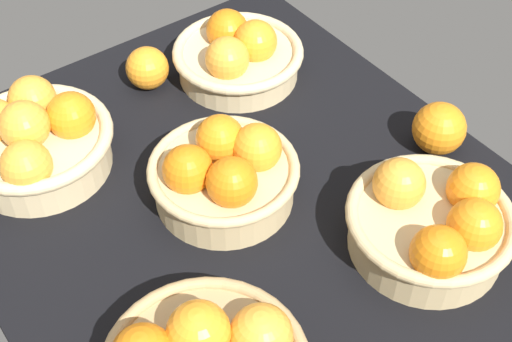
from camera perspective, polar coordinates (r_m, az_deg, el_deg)
name	(u,v)px	position (r cm, az deg, el deg)	size (l,w,h in cm)	color
market_tray	(240,201)	(102.87, -1.29, -2.45)	(84.00, 72.00, 3.00)	black
basket_near_right	(238,55)	(119.18, -1.47, 9.24)	(21.68, 21.68, 10.39)	#D3BC8C
basket_near_left	(433,223)	(94.76, 13.98, -4.07)	(22.01, 22.01, 11.37)	tan
basket_center	(224,173)	(98.01, -2.57, -0.19)	(21.01, 21.01, 11.17)	tan
basket_far_right	(35,140)	(107.04, -17.26, 2.40)	(22.46, 22.46, 12.56)	#D3BC8C
loose_orange_front_gap	(439,128)	(109.05, 14.43, 3.32)	(7.97, 7.97, 7.97)	orange
loose_orange_back_gap	(147,68)	(118.71, -8.68, 8.13)	(7.06, 7.06, 7.06)	orange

